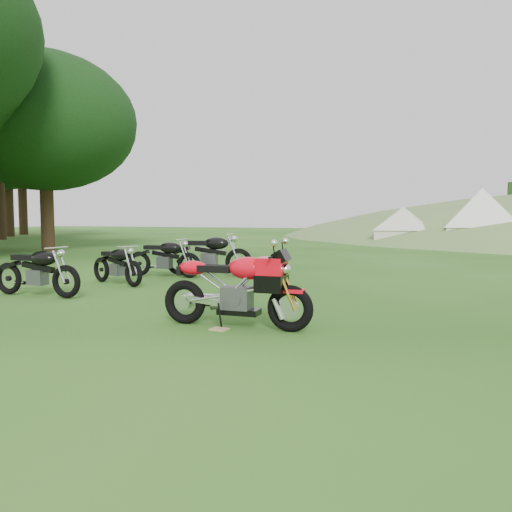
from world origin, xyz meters
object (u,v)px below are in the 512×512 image
at_px(vintage_moto_d, 208,253).
at_px(plywood_board, 219,329).
at_px(tent_left, 403,224).
at_px(tent_mid, 481,219).
at_px(vintage_moto_a, 36,270).
at_px(sport_motorcycle, 236,283).
at_px(vintage_moto_c, 117,264).
at_px(vintage_moto_b, 164,257).

bearing_deg(vintage_moto_d, plywood_board, -72.52).
relative_size(tent_left, tent_mid, 0.80).
bearing_deg(vintage_moto_a, plywood_board, -17.14).
distance_m(sport_motorcycle, tent_left, 21.78).
distance_m(vintage_moto_c, tent_mid, 20.08).
xyz_separation_m(vintage_moto_c, tent_left, (4.00, 18.90, 0.66)).
xyz_separation_m(vintage_moto_a, tent_mid, (8.12, 20.39, 0.90)).
relative_size(plywood_board, tent_left, 0.09).
bearing_deg(sport_motorcycle, vintage_moto_d, 117.87).
relative_size(sport_motorcycle, vintage_moto_b, 1.04).
distance_m(plywood_board, vintage_moto_d, 6.07).
bearing_deg(vintage_moto_b, tent_left, 73.82).
xyz_separation_m(sport_motorcycle, tent_mid, (3.64, 21.35, 0.80)).
height_order(vintage_moto_b, vintage_moto_c, vintage_moto_b).
xyz_separation_m(sport_motorcycle, vintage_moto_a, (-4.48, 0.96, -0.10)).
relative_size(plywood_board, vintage_moto_c, 0.13).
xyz_separation_m(plywood_board, vintage_moto_c, (-4.03, 3.08, 0.45)).
xyz_separation_m(vintage_moto_d, tent_mid, (6.72, 16.28, 0.83)).
bearing_deg(vintage_moto_a, sport_motorcycle, -14.18).
relative_size(sport_motorcycle, vintage_moto_d, 0.92).
relative_size(plywood_board, tent_mid, 0.07).
bearing_deg(sport_motorcycle, vintage_moto_b, 128.49).
bearing_deg(vintage_moto_d, vintage_moto_c, -127.82).
distance_m(plywood_board, tent_mid, 21.93).
bearing_deg(sport_motorcycle, tent_left, 87.01).
bearing_deg(vintage_moto_a, tent_left, 76.15).
distance_m(vintage_moto_d, tent_mid, 17.63).
bearing_deg(vintage_moto_c, vintage_moto_d, 83.34).
xyz_separation_m(tent_left, tent_mid, (3.80, -0.42, 0.28)).
xyz_separation_m(vintage_moto_a, tent_left, (4.32, 20.81, 0.63)).
xyz_separation_m(vintage_moto_d, tent_left, (2.92, 16.70, 0.55)).
height_order(plywood_board, vintage_moto_d, vintage_moto_d).
relative_size(vintage_moto_a, vintage_moto_c, 1.09).
xyz_separation_m(sport_motorcycle, vintage_moto_c, (-4.17, 2.87, -0.14)).
xyz_separation_m(plywood_board, tent_left, (-0.03, 21.98, 1.11)).
relative_size(plywood_board, vintage_moto_b, 0.12).
distance_m(tent_left, tent_mid, 3.83).
height_order(vintage_moto_b, tent_mid, tent_mid).
bearing_deg(tent_left, plywood_board, -88.33).
height_order(sport_motorcycle, vintage_moto_a, sport_motorcycle).
distance_m(sport_motorcycle, vintage_moto_a, 4.58).
xyz_separation_m(vintage_moto_a, vintage_moto_b, (0.50, 3.47, 0.00)).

